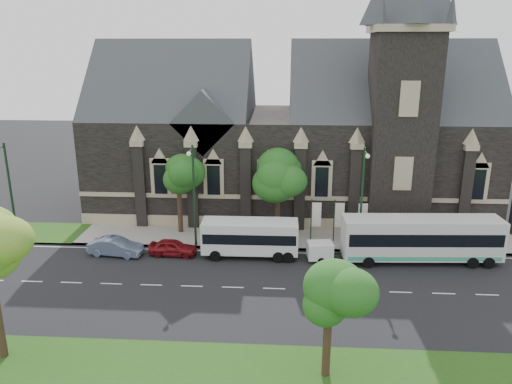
# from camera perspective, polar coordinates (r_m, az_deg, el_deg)

# --- Properties ---
(ground) EXTENTS (160.00, 160.00, 0.00)m
(ground) POSITION_cam_1_polar(r_m,az_deg,el_deg) (36.52, -2.70, -10.92)
(ground) COLOR black
(ground) RESTS_ON ground
(sidewalk) EXTENTS (80.00, 5.00, 0.15)m
(sidewalk) POSITION_cam_1_polar(r_m,az_deg,el_deg) (45.09, -1.40, -5.27)
(sidewalk) COLOR gray
(sidewalk) RESTS_ON ground
(museum) EXTENTS (40.00, 17.70, 29.90)m
(museum) POSITION_cam_1_polar(r_m,az_deg,el_deg) (51.73, 5.13, 6.84)
(museum) COLOR black
(museum) RESTS_ON ground
(tree_park_east) EXTENTS (3.40, 3.40, 6.28)m
(tree_park_east) POSITION_cam_1_polar(r_m,az_deg,el_deg) (26.05, 8.78, -11.64)
(tree_park_east) COLOR black
(tree_park_east) RESTS_ON ground
(tree_walk_right) EXTENTS (4.08, 4.08, 7.80)m
(tree_walk_right) POSITION_cam_1_polar(r_m,az_deg,el_deg) (44.30, 2.83, 2.13)
(tree_walk_right) COLOR black
(tree_walk_right) RESTS_ON ground
(tree_walk_left) EXTENTS (3.91, 3.91, 7.64)m
(tree_walk_left) POSITION_cam_1_polar(r_m,az_deg,el_deg) (45.32, -8.64, 2.18)
(tree_walk_left) COLOR black
(tree_walk_left) RESTS_ON ground
(street_lamp_near) EXTENTS (0.36, 1.88, 9.00)m
(street_lamp_near) POSITION_cam_1_polar(r_m,az_deg,el_deg) (41.48, 12.16, -0.25)
(street_lamp_near) COLOR black
(street_lamp_near) RESTS_ON ground
(street_lamp_mid) EXTENTS (0.36, 1.88, 9.00)m
(street_lamp_mid) POSITION_cam_1_polar(r_m,az_deg,el_deg) (41.72, -7.21, 0.10)
(street_lamp_mid) COLOR black
(street_lamp_mid) RESTS_ON ground
(street_lamp_far) EXTENTS (0.36, 1.88, 9.00)m
(street_lamp_far) POSITION_cam_1_polar(r_m,az_deg,el_deg) (47.36, -26.60, 0.43)
(street_lamp_far) COLOR black
(street_lamp_far) RESTS_ON ground
(banner_flag_left) EXTENTS (0.90, 0.10, 4.00)m
(banner_flag_left) POSITION_cam_1_polar(r_m,az_deg,el_deg) (43.74, 6.77, -2.87)
(banner_flag_left) COLOR black
(banner_flag_left) RESTS_ON ground
(banner_flag_center) EXTENTS (0.90, 0.10, 4.00)m
(banner_flag_center) POSITION_cam_1_polar(r_m,az_deg,el_deg) (43.90, 9.38, -2.90)
(banner_flag_center) COLOR black
(banner_flag_center) RESTS_ON ground
(banner_flag_right) EXTENTS (0.90, 0.10, 4.00)m
(banner_flag_right) POSITION_cam_1_polar(r_m,az_deg,el_deg) (44.15, 11.96, -2.93)
(banner_flag_right) COLOR black
(banner_flag_right) RESTS_ON ground
(tour_coach) EXTENTS (12.68, 3.45, 3.66)m
(tour_coach) POSITION_cam_1_polar(r_m,az_deg,el_deg) (41.98, 18.53, -5.06)
(tour_coach) COLOR silver
(tour_coach) RESTS_ON ground
(shuttle_bus) EXTENTS (7.88, 2.81, 3.03)m
(shuttle_bus) POSITION_cam_1_polar(r_m,az_deg,el_deg) (40.90, -0.67, -5.10)
(shuttle_bus) COLOR silver
(shuttle_bus) RESTS_ON ground
(box_trailer) EXTENTS (2.98, 1.76, 1.55)m
(box_trailer) POSITION_cam_1_polar(r_m,az_deg,el_deg) (40.67, 7.38, -6.70)
(box_trailer) COLOR silver
(box_trailer) RESTS_ON ground
(sedan) EXTENTS (4.68, 2.10, 1.49)m
(sedan) POSITION_cam_1_polar(r_m,az_deg,el_deg) (43.03, -15.87, -6.08)
(sedan) COLOR slate
(sedan) RESTS_ON ground
(car_far_red) EXTENTS (4.08, 1.84, 1.36)m
(car_far_red) POSITION_cam_1_polar(r_m,az_deg,el_deg) (42.00, -9.55, -6.32)
(car_far_red) COLOR maroon
(car_far_red) RESTS_ON ground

